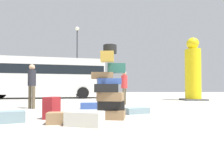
{
  "coord_description": "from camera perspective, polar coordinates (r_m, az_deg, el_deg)",
  "views": [
    {
      "loc": [
        -0.19,
        -5.13,
        0.76
      ],
      "look_at": [
        -0.22,
        1.47,
        0.92
      ],
      "focal_mm": 31.17,
      "sensor_mm": 36.0,
      "label": 1
    }
  ],
  "objects": [
    {
      "name": "yellow_dummy_statue",
      "position": [
        14.07,
        22.86,
        3.19
      ],
      "size": [
        1.43,
        1.43,
        4.19
      ],
      "color": "yellow",
      "rests_on": "ground"
    },
    {
      "name": "person_tourist_with_camera",
      "position": [
        9.31,
        3.84,
        -0.16
      ],
      "size": [
        0.3,
        0.33,
        1.62
      ],
      "rotation": [
        0.0,
        0.0,
        -1.86
      ],
      "color": "brown",
      "rests_on": "ground"
    },
    {
      "name": "suitcase_brown_white_trunk",
      "position": [
        4.42,
        -13.9,
        -9.64
      ],
      "size": [
        0.72,
        0.42,
        0.25
      ],
      "primitive_type": "cube",
      "rotation": [
        0.0,
        0.0,
        0.14
      ],
      "color": "olive",
      "rests_on": "ground"
    },
    {
      "name": "suitcase_tower",
      "position": [
        4.93,
        -0.5,
        -1.95
      ],
      "size": [
        0.89,
        0.7,
        1.87
      ],
      "color": "olive",
      "rests_on": "ground"
    },
    {
      "name": "suitcase_maroon_left_side",
      "position": [
        5.21,
        -17.05,
        -6.69
      ],
      "size": [
        0.37,
        0.47,
        0.55
      ],
      "primitive_type": "cube",
      "rotation": [
        0.0,
        0.0,
        -0.26
      ],
      "color": "maroon",
      "rests_on": "ground"
    },
    {
      "name": "person_bearded_onlooker",
      "position": [
        8.08,
        -22.23,
        0.54
      ],
      "size": [
        0.31,
        0.3,
        1.71
      ],
      "rotation": [
        0.0,
        0.0,
        -0.55
      ],
      "color": "brown",
      "rests_on": "ground"
    },
    {
      "name": "suitcase_cream_foreground_near",
      "position": [
        4.1,
        -7.75,
        -10.0
      ],
      "size": [
        0.83,
        0.62,
        0.29
      ],
      "primitive_type": "cube",
      "rotation": [
        0.0,
        0.0,
        -0.27
      ],
      "color": "beige",
      "rests_on": "ground"
    },
    {
      "name": "ground_plane",
      "position": [
        5.19,
        2.4,
        -9.85
      ],
      "size": [
        80.0,
        80.0,
        0.0
      ],
      "primitive_type": "plane",
      "color": "#ADA89E"
    },
    {
      "name": "suitcase_slate_right_side",
      "position": [
        5.0,
        -27.26,
        -8.52
      ],
      "size": [
        0.71,
        0.62,
        0.26
      ],
      "primitive_type": "cube",
      "rotation": [
        0.0,
        0.0,
        0.42
      ],
      "color": "gray",
      "rests_on": "ground"
    },
    {
      "name": "lamp_post",
      "position": [
        19.26,
        -9.97,
        9.32
      ],
      "size": [
        0.36,
        0.36,
        6.76
      ],
      "color": "#333338",
      "rests_on": "ground"
    },
    {
      "name": "suitcase_navy_foreground_far",
      "position": [
        7.4,
        -6.0,
        -6.39
      ],
      "size": [
        0.78,
        0.36,
        0.24
      ],
      "primitive_type": "cube",
      "rotation": [
        0.0,
        0.0,
        0.06
      ],
      "color": "#334F99",
      "rests_on": "ground"
    },
    {
      "name": "parked_bus",
      "position": [
        16.59,
        -19.96,
        2.36
      ],
      "size": [
        10.34,
        4.75,
        3.15
      ],
      "rotation": [
        0.0,
        0.0,
        0.23
      ],
      "color": "silver",
      "rests_on": "ground"
    },
    {
      "name": "suitcase_slate_behind_tower",
      "position": [
        6.06,
        7.35,
        -7.73
      ],
      "size": [
        0.85,
        0.69,
        0.19
      ],
      "primitive_type": "cube",
      "rotation": [
        0.0,
        0.0,
        0.44
      ],
      "color": "gray",
      "rests_on": "ground"
    }
  ]
}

